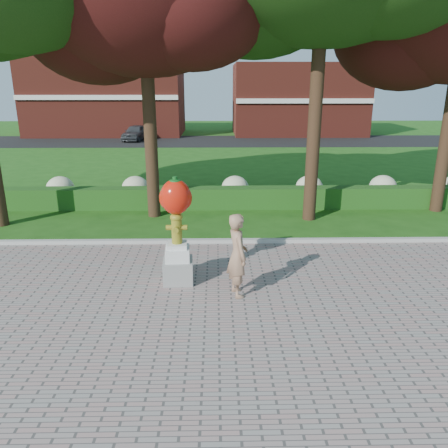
% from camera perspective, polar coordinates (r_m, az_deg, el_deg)
% --- Properties ---
extents(ground, '(100.00, 100.00, 0.00)m').
position_cam_1_polar(ground, '(10.22, -2.30, -8.49)').
color(ground, '#1D4E13').
rests_on(ground, ground).
extents(walkway, '(40.00, 14.00, 0.04)m').
position_cam_1_polar(walkway, '(6.85, -3.04, -23.25)').
color(walkway, gray).
rests_on(walkway, ground).
extents(curb, '(40.00, 0.18, 0.15)m').
position_cam_1_polar(curb, '(12.95, -2.04, -2.32)').
color(curb, '#ADADA5').
rests_on(curb, ground).
extents(lawn_hedge, '(24.00, 0.70, 0.80)m').
position_cam_1_polar(lawn_hedge, '(16.68, -1.84, 3.43)').
color(lawn_hedge, '#1F4C15').
rests_on(lawn_hedge, ground).
extents(hydrangea_row, '(20.10, 1.10, 0.99)m').
position_cam_1_polar(hydrangea_row, '(17.62, 0.06, 4.72)').
color(hydrangea_row, beige).
rests_on(hydrangea_row, ground).
extents(street, '(50.00, 8.00, 0.02)m').
position_cam_1_polar(street, '(37.44, -1.43, 10.78)').
color(street, black).
rests_on(street, ground).
extents(building_left, '(14.00, 8.00, 7.00)m').
position_cam_1_polar(building_left, '(44.38, -14.96, 15.82)').
color(building_left, maroon).
rests_on(building_left, ground).
extents(building_right, '(12.00, 8.00, 6.40)m').
position_cam_1_polar(building_right, '(43.88, 9.50, 15.75)').
color(building_right, maroon).
rests_on(building_right, ground).
extents(hydrant_sculpture, '(0.74, 0.72, 2.54)m').
position_cam_1_polar(hydrant_sculpture, '(10.06, -6.20, -0.50)').
color(hydrant_sculpture, gray).
rests_on(hydrant_sculpture, walkway).
extents(woman, '(0.61, 0.78, 1.88)m').
position_cam_1_polar(woman, '(9.51, 1.78, -4.09)').
color(woman, '#A1785C').
rests_on(woman, walkway).
extents(parked_car, '(2.19, 4.07, 1.31)m').
position_cam_1_polar(parked_car, '(38.47, -11.43, 11.63)').
color(parked_car, '#404448').
rests_on(parked_car, street).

